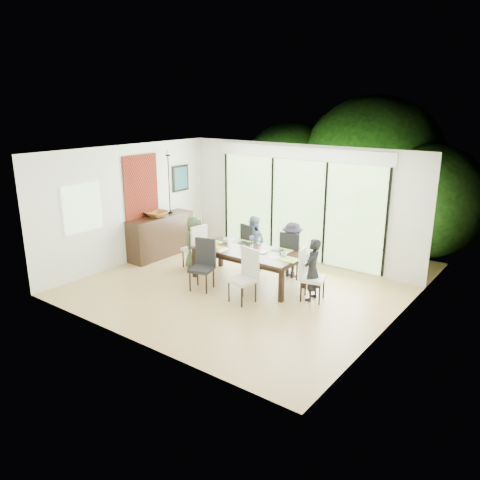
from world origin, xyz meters
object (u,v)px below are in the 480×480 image
Objects in this scene: person_far_right at (292,250)px; laptop at (213,243)px; person_left_end at (194,242)px; person_right_end at (312,270)px; cup_b at (251,251)px; bowl at (157,214)px; chair_near_right at (242,276)px; chair_far_right at (293,253)px; sideboard at (161,236)px; table_top at (248,252)px; chair_left_end at (194,246)px; cup_c at (284,254)px; chair_right_end at (313,274)px; chair_far_left at (254,245)px; vase at (252,247)px; cup_a at (226,241)px; chair_near_left at (202,265)px; person_far_left at (254,242)px.

person_far_right reaches higher than laptop.
person_left_end is 1.00× the size of person_right_end.
cup_b is 0.18× the size of bowl.
chair_near_right is 0.88m from cup_b.
sideboard is (-3.26, -0.70, -0.01)m from chair_far_right.
table_top is 1.02m from chair_far_right.
chair_left_end is 8.87× the size of cup_c.
chair_right_end is at bearing -0.72° from bowl.
chair_far_left is 0.85× the size of person_left_end.
vase is 0.36× the size of laptop.
chair_far_right is at bearing 98.35° from chair_near_right.
person_left_end is 1.54m from vase.
person_right_end is 0.70m from cup_c.
chair_far_left is at bearing 149.04° from cup_c.
person_far_right is at bearing 28.55° from cup_a.
cup_b is 0.68m from cup_c.
chair_near_right reaches higher than cup_a.
chair_near_right is at bearing -16.70° from chair_near_left.
person_right_end is (2.98, 0.00, 0.09)m from chair_left_end.
laptop is at bearing -7.73° from sideboard.
person_far_right reaches higher than table_top.
cup_a is at bearing 66.88° from person_far_left.
chair_near_right is 1.95m from person_far_left.
vase is (-1.43, 0.05, 0.15)m from person_right_end.
laptop is at bearing 97.75° from chair_near_left.
person_far_right reaches higher than bowl.
chair_near_right is at bearing 116.26° from person_far_left.
cup_a is (-0.25, -0.70, 0.23)m from chair_far_left.
person_far_left is 2.44m from bowl.
cup_b is 0.05× the size of sideboard.
person_far_left is (1.03, 0.83, 0.00)m from person_left_end.
laptop is (-0.85, -0.10, 0.04)m from table_top.
chair_near_left is (-2.00, -0.87, 0.00)m from chair_right_end.
person_far_left is 1.02m from laptop.
bowl is (-1.21, 0.05, 0.55)m from chair_left_end.
sideboard is (-1.21, 0.15, -0.01)m from chair_left_end.
chair_far_left is 3.33× the size of laptop.
person_right_end is (1.93, -0.85, 0.09)m from chair_far_left.
person_left_end is at bearing -7.06° from sideboard.
person_left_end reaches higher than cup_c.
bowl is (-3.26, -0.80, 0.55)m from chair_far_right.
chair_far_left is 9.17× the size of vase.
chair_left_end is 0.58× the size of sideboard.
person_right_end is 10.75× the size of vase.
person_far_left is at bearing 122.83° from cup_b.
table_top is 19.35× the size of cup_c.
person_right_end is at bearing 153.80° from person_far_left.
chair_far_right is 0.58× the size of sideboard.
chair_far_left is 0.85× the size of person_far_left.
cup_c is at bearing -93.42° from person_left_end.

